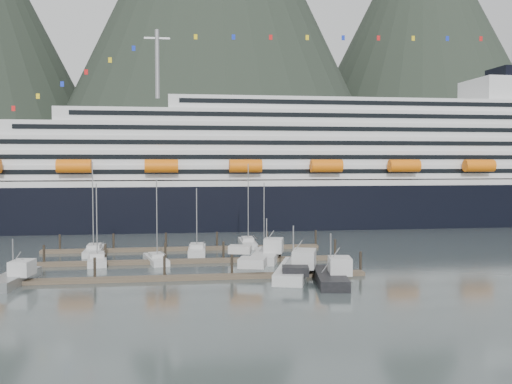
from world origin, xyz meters
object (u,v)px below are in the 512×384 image
sailboat_f (197,251)px  sailboat_e (94,251)px  sailboat_a (97,260)px  trawler_e (266,254)px  sailboat_g (248,243)px  trawler_c (292,269)px  sailboat_d (264,255)px  sailboat_c (156,260)px  trawler_d (329,276)px  trawler_a (12,277)px  cruise_ship (323,175)px

sailboat_f → sailboat_e: bearing=86.9°
sailboat_a → sailboat_e: 9.65m
sailboat_f → trawler_e: size_ratio=0.99×
sailboat_g → trawler_c: size_ratio=1.02×
sailboat_e → sailboat_f: size_ratio=1.38×
trawler_e → sailboat_d: bearing=14.2°
sailboat_a → trawler_e: size_ratio=1.08×
sailboat_c → sailboat_f: (6.63, 8.22, 0.00)m
sailboat_c → trawler_d: (22.31, -18.84, 0.48)m
trawler_a → sailboat_d: bearing=-56.7°
sailboat_a → sailboat_e: sailboat_e is taller
sailboat_e → trawler_a: (-7.24, -23.66, 0.39)m
trawler_a → trawler_e: trawler_e is taller
sailboat_e → trawler_c: bearing=-129.6°
sailboat_d → sailboat_g: size_ratio=0.80×
sailboat_c → trawler_a: size_ratio=1.12×
sailboat_d → cruise_ship: bearing=-20.2°
sailboat_f → trawler_c: 24.78m
cruise_ship → trawler_d: (-17.12, -69.92, -11.14)m
sailboat_d → trawler_d: (5.17, -21.52, 0.50)m
cruise_ship → trawler_c: 68.80m
cruise_ship → sailboat_f: cruise_ship is taller
cruise_ship → sailboat_d: cruise_ship is taller
sailboat_a → sailboat_d: 26.08m
trawler_e → sailboat_e: bearing=85.5°
sailboat_e → sailboat_f: 17.23m
cruise_ship → trawler_a: size_ratio=17.80×
sailboat_g → sailboat_e: bearing=103.8°
sailboat_a → sailboat_f: size_ratio=1.10×
sailboat_d → sailboat_e: size_ratio=0.79×
sailboat_a → sailboat_g: (25.13, 15.42, 0.01)m
sailboat_a → sailboat_c: sailboat_c is taller
sailboat_c → sailboat_d: sailboat_c is taller
trawler_d → sailboat_f: bearing=39.1°
sailboat_d → trawler_a: 38.42m
trawler_e → trawler_c: bearing=-157.6°
trawler_c → trawler_d: size_ratio=1.25×
sailboat_d → trawler_a: bearing=119.4°
sailboat_f → trawler_c: size_ratio=0.76×
cruise_ship → sailboat_e: 65.55m
trawler_c → trawler_e: size_ratio=1.30×
trawler_a → trawler_e: 37.23m
cruise_ship → sailboat_g: bearing=-123.5°
sailboat_a → sailboat_g: sailboat_g is taller
sailboat_g → cruise_ship: bearing=-32.2°
trawler_c → trawler_e: bearing=23.9°
sailboat_c → trawler_c: bearing=-138.7°
cruise_ship → trawler_e: (-22.38, -51.23, -11.12)m
cruise_ship → sailboat_f: bearing=-127.4°
trawler_a → sailboat_g: bearing=-40.5°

